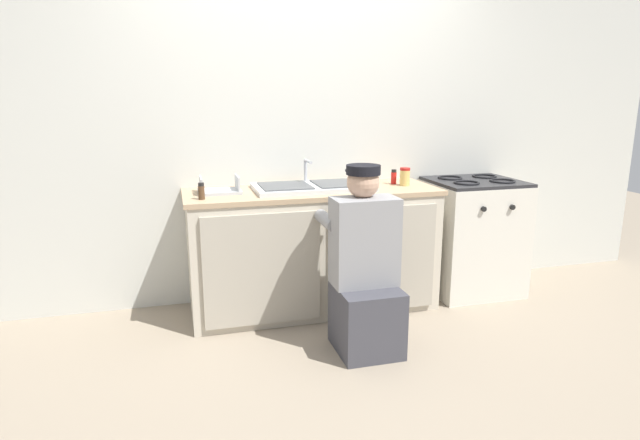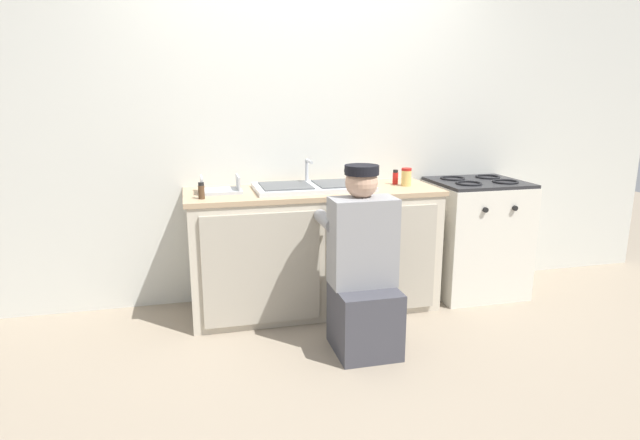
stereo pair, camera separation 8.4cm
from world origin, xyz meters
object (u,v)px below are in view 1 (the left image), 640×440
object	(u,v)px
condiment_jar	(405,177)
spice_bottle_red	(394,177)
dish_rack_tray	(220,189)
sink_double_basin	(312,186)
spice_bottle_pepper	(201,191)
stove_range	(472,236)
plumber_person	(365,275)

from	to	relation	value
condiment_jar	spice_bottle_red	distance (m)	0.10
spice_bottle_red	dish_rack_tray	bearing A→B (deg)	-178.55
sink_double_basin	spice_bottle_pepper	xyz separation A→B (m)	(-0.76, -0.17, 0.03)
stove_range	condiment_jar	distance (m)	0.77
stove_range	spice_bottle_pepper	bearing A→B (deg)	-175.30
sink_double_basin	condiment_jar	size ratio (longest dim) A/B	6.25
sink_double_basin	dish_rack_tray	xyz separation A→B (m)	(-0.63, 0.03, 0.01)
sink_double_basin	plumber_person	bearing A→B (deg)	-79.05
sink_double_basin	spice_bottle_pepper	size ratio (longest dim) A/B	7.62
condiment_jar	dish_rack_tray	distance (m)	1.31
spice_bottle_pepper	spice_bottle_red	world-z (taller)	same
sink_double_basin	spice_bottle_red	size ratio (longest dim) A/B	7.62
dish_rack_tray	plumber_person	bearing A→B (deg)	-43.80
plumber_person	condiment_jar	size ratio (longest dim) A/B	8.63
dish_rack_tray	condiment_jar	bearing A→B (deg)	-2.54
sink_double_basin	plumber_person	distance (m)	0.83
sink_double_basin	dish_rack_tray	bearing A→B (deg)	177.35
sink_double_basin	plumber_person	xyz separation A→B (m)	(0.14, -0.70, -0.42)
plumber_person	dish_rack_tray	size ratio (longest dim) A/B	3.94
condiment_jar	spice_bottle_pepper	size ratio (longest dim) A/B	1.22
sink_double_basin	plumber_person	world-z (taller)	plumber_person
spice_bottle_pepper	condiment_jar	bearing A→B (deg)	5.57
stove_range	plumber_person	bearing A→B (deg)	-148.27
stove_range	spice_bottle_pepper	world-z (taller)	spice_bottle_pepper
stove_range	plumber_person	distance (m)	1.33
condiment_jar	dish_rack_tray	bearing A→B (deg)	177.46
plumber_person	spice_bottle_pepper	distance (m)	1.13
sink_double_basin	dish_rack_tray	size ratio (longest dim) A/B	2.86
sink_double_basin	condiment_jar	distance (m)	0.68
stove_range	sink_double_basin	bearing A→B (deg)	179.90
stove_range	spice_bottle_red	distance (m)	0.80
plumber_person	sink_double_basin	bearing A→B (deg)	100.95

